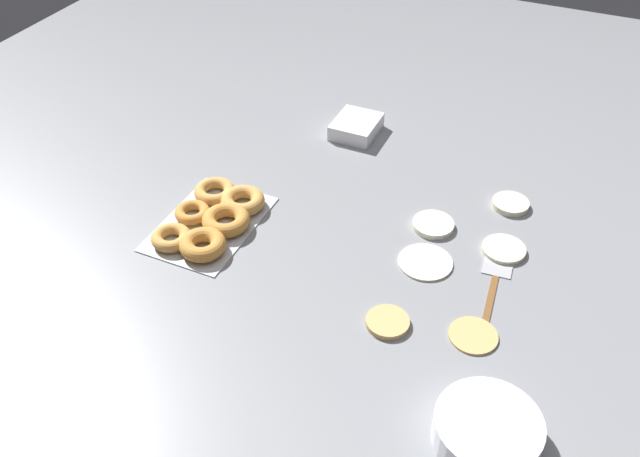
{
  "coord_description": "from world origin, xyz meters",
  "views": [
    {
      "loc": [
        1.05,
        0.33,
        0.97
      ],
      "look_at": [
        0.04,
        -0.13,
        0.04
      ],
      "focal_mm": 38.0,
      "sensor_mm": 36.0,
      "label": 1
    }
  ],
  "objects_px": {
    "pancake_4": "(473,335)",
    "container_stack": "(356,127)",
    "pancake_0": "(388,322)",
    "batter_bowl": "(487,431)",
    "pancake_5": "(504,249)",
    "pancake_3": "(425,261)",
    "donut_tray": "(213,219)",
    "spatula": "(498,267)",
    "pancake_2": "(433,225)",
    "pancake_1": "(511,204)"
  },
  "relations": [
    {
      "from": "pancake_1",
      "to": "batter_bowl",
      "type": "relative_size",
      "value": 0.48
    },
    {
      "from": "pancake_0",
      "to": "pancake_4",
      "type": "bearing_deg",
      "value": 103.28
    },
    {
      "from": "pancake_0",
      "to": "pancake_1",
      "type": "relative_size",
      "value": 1.0
    },
    {
      "from": "pancake_2",
      "to": "pancake_5",
      "type": "bearing_deg",
      "value": 84.36
    },
    {
      "from": "pancake_1",
      "to": "pancake_3",
      "type": "distance_m",
      "value": 0.29
    },
    {
      "from": "pancake_3",
      "to": "batter_bowl",
      "type": "relative_size",
      "value": 0.66
    },
    {
      "from": "pancake_2",
      "to": "batter_bowl",
      "type": "distance_m",
      "value": 0.54
    },
    {
      "from": "pancake_3",
      "to": "spatula",
      "type": "relative_size",
      "value": 0.45
    },
    {
      "from": "pancake_2",
      "to": "pancake_5",
      "type": "relative_size",
      "value": 0.99
    },
    {
      "from": "pancake_3",
      "to": "batter_bowl",
      "type": "bearing_deg",
      "value": 30.59
    },
    {
      "from": "container_stack",
      "to": "spatula",
      "type": "height_order",
      "value": "container_stack"
    },
    {
      "from": "pancake_5",
      "to": "donut_tray",
      "type": "distance_m",
      "value": 0.64
    },
    {
      "from": "pancake_1",
      "to": "pancake_5",
      "type": "relative_size",
      "value": 0.9
    },
    {
      "from": "pancake_5",
      "to": "batter_bowl",
      "type": "height_order",
      "value": "batter_bowl"
    },
    {
      "from": "pancake_1",
      "to": "container_stack",
      "type": "relative_size",
      "value": 0.64
    },
    {
      "from": "pancake_4",
      "to": "container_stack",
      "type": "distance_m",
      "value": 0.73
    },
    {
      "from": "pancake_2",
      "to": "pancake_4",
      "type": "relative_size",
      "value": 0.99
    },
    {
      "from": "batter_bowl",
      "to": "donut_tray",
      "type": "bearing_deg",
      "value": -112.89
    },
    {
      "from": "pancake_1",
      "to": "container_stack",
      "type": "height_order",
      "value": "container_stack"
    },
    {
      "from": "pancake_5",
      "to": "batter_bowl",
      "type": "xyz_separation_m",
      "value": [
        0.47,
        0.07,
        0.02
      ]
    },
    {
      "from": "container_stack",
      "to": "spatula",
      "type": "distance_m",
      "value": 0.59
    },
    {
      "from": "pancake_3",
      "to": "pancake_5",
      "type": "bearing_deg",
      "value": 126.35
    },
    {
      "from": "pancake_0",
      "to": "pancake_3",
      "type": "height_order",
      "value": "pancake_0"
    },
    {
      "from": "pancake_3",
      "to": "donut_tray",
      "type": "bearing_deg",
      "value": -81.01
    },
    {
      "from": "pancake_1",
      "to": "batter_bowl",
      "type": "height_order",
      "value": "batter_bowl"
    },
    {
      "from": "spatula",
      "to": "container_stack",
      "type": "bearing_deg",
      "value": 47.28
    },
    {
      "from": "pancake_2",
      "to": "batter_bowl",
      "type": "relative_size",
      "value": 0.53
    },
    {
      "from": "pancake_4",
      "to": "pancake_3",
      "type": "bearing_deg",
      "value": -137.66
    },
    {
      "from": "pancake_1",
      "to": "donut_tray",
      "type": "height_order",
      "value": "donut_tray"
    },
    {
      "from": "pancake_3",
      "to": "pancake_4",
      "type": "xyz_separation_m",
      "value": [
        0.16,
        0.14,
        -0.0
      ]
    },
    {
      "from": "donut_tray",
      "to": "batter_bowl",
      "type": "height_order",
      "value": "batter_bowl"
    },
    {
      "from": "container_stack",
      "to": "pancake_3",
      "type": "bearing_deg",
      "value": 38.07
    },
    {
      "from": "pancake_4",
      "to": "pancake_5",
      "type": "distance_m",
      "value": 0.26
    },
    {
      "from": "batter_bowl",
      "to": "spatula",
      "type": "bearing_deg",
      "value": -169.9
    },
    {
      "from": "pancake_0",
      "to": "batter_bowl",
      "type": "distance_m",
      "value": 0.29
    },
    {
      "from": "pancake_3",
      "to": "spatula",
      "type": "distance_m",
      "value": 0.15
    },
    {
      "from": "pancake_0",
      "to": "pancake_5",
      "type": "bearing_deg",
      "value": 152.43
    },
    {
      "from": "pancake_2",
      "to": "pancake_4",
      "type": "bearing_deg",
      "value": 30.44
    },
    {
      "from": "donut_tray",
      "to": "container_stack",
      "type": "xyz_separation_m",
      "value": [
        -0.49,
        0.15,
        0.0
      ]
    },
    {
      "from": "pancake_1",
      "to": "container_stack",
      "type": "distance_m",
      "value": 0.47
    },
    {
      "from": "spatula",
      "to": "pancake_4",
      "type": "bearing_deg",
      "value": 175.58
    },
    {
      "from": "pancake_0",
      "to": "batter_bowl",
      "type": "relative_size",
      "value": 0.48
    },
    {
      "from": "donut_tray",
      "to": "spatula",
      "type": "height_order",
      "value": "donut_tray"
    },
    {
      "from": "pancake_4",
      "to": "pancake_5",
      "type": "relative_size",
      "value": 1.0
    },
    {
      "from": "pancake_4",
      "to": "container_stack",
      "type": "bearing_deg",
      "value": -140.7
    },
    {
      "from": "pancake_1",
      "to": "pancake_0",
      "type": "bearing_deg",
      "value": -16.4
    },
    {
      "from": "pancake_5",
      "to": "spatula",
      "type": "xyz_separation_m",
      "value": [
        0.05,
        0.0,
        -0.0
      ]
    },
    {
      "from": "pancake_2",
      "to": "container_stack",
      "type": "relative_size",
      "value": 0.71
    },
    {
      "from": "pancake_0",
      "to": "pancake_4",
      "type": "height_order",
      "value": "pancake_0"
    },
    {
      "from": "container_stack",
      "to": "spatula",
      "type": "relative_size",
      "value": 0.51
    }
  ]
}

